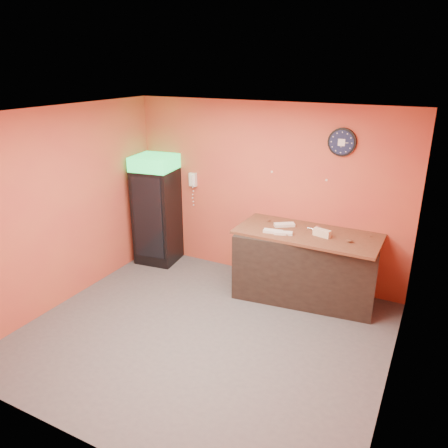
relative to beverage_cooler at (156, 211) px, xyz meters
The scene contains 15 objects.
floor 2.62m from the beverage_cooler, 40.95° to the right, with size 4.50×4.50×0.00m, color #47474C.
back_wall 1.95m from the beverage_cooler, 11.94° to the left, with size 4.50×0.02×2.80m, color #C35937.
left_wall 1.72m from the beverage_cooler, 103.85° to the right, with size 0.02×4.00×2.80m, color #C35937.
right_wall 4.43m from the beverage_cooler, 21.40° to the right, with size 0.02×4.00×2.80m, color #C35937.
ceiling 3.09m from the beverage_cooler, 40.95° to the right, with size 4.50×4.00×0.02m, color white.
beverage_cooler is the anchor object (origin of this frame).
prep_counter 2.74m from the beverage_cooler, ahead, with size 2.00×0.89×1.00m, color black.
wall_clock 3.30m from the beverage_cooler, ahead, with size 0.39×0.06×0.39m.
wall_phone 0.85m from the beverage_cooler, 31.35° to the left, with size 0.12×0.11×0.23m.
butcher_paper 2.71m from the beverage_cooler, ahead, with size 2.03×0.95×0.04m, color brown.
sub_roll_stack 2.93m from the beverage_cooler, ahead, with size 0.26×0.14×0.10m.
wrapped_sandwich_left 2.29m from the beverage_cooler, ahead, with size 0.27×0.11×0.04m, color silver.
wrapped_sandwich_mid 2.44m from the beverage_cooler, ahead, with size 0.26×0.10×0.04m, color silver.
wrapped_sandwich_right 2.32m from the beverage_cooler, ahead, with size 0.30×0.12×0.04m, color silver.
kitchen_tool 2.81m from the beverage_cooler, ahead, with size 0.06×0.06×0.06m, color silver.
Camera 1 is at (2.45, -4.17, 3.32)m, focal length 35.00 mm.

